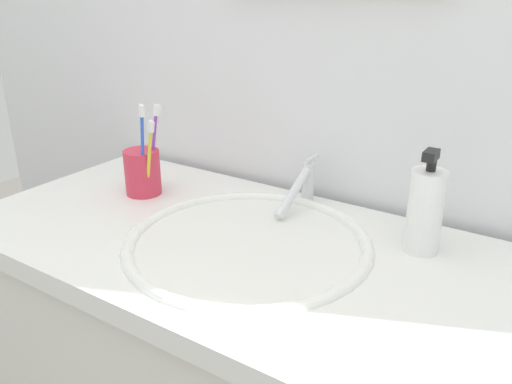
% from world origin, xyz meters
% --- Properties ---
extents(tiled_wall_back, '(2.32, 0.04, 2.40)m').
position_xyz_m(tiled_wall_back, '(0.00, 0.30, 1.20)').
color(tiled_wall_back, silver).
rests_on(tiled_wall_back, ground).
extents(sink_basin, '(0.45, 0.45, 0.11)m').
position_xyz_m(sink_basin, '(-0.00, -0.00, 0.87)').
color(sink_basin, white).
rests_on(sink_basin, vanity_counter).
extents(faucet, '(0.02, 0.17, 0.10)m').
position_xyz_m(faucet, '(-0.00, 0.20, 0.96)').
color(faucet, silver).
rests_on(faucet, sink_basin).
extents(toothbrush_cup, '(0.08, 0.08, 0.10)m').
position_xyz_m(toothbrush_cup, '(-0.33, 0.07, 0.96)').
color(toothbrush_cup, '#D8334C').
rests_on(toothbrush_cup, vanity_counter).
extents(toothbrush_purple, '(0.03, 0.04, 0.19)m').
position_xyz_m(toothbrush_purple, '(-0.31, 0.09, 1.02)').
color(toothbrush_purple, purple).
rests_on(toothbrush_purple, toothbrush_cup).
extents(toothbrush_yellow, '(0.05, 0.01, 0.17)m').
position_xyz_m(toothbrush_yellow, '(-0.28, 0.05, 1.01)').
color(toothbrush_yellow, yellow).
rests_on(toothbrush_yellow, toothbrush_cup).
extents(toothbrush_blue, '(0.04, 0.02, 0.20)m').
position_xyz_m(toothbrush_blue, '(-0.30, 0.05, 1.03)').
color(toothbrush_blue, blue).
rests_on(toothbrush_blue, toothbrush_cup).
extents(toothbrush_white, '(0.02, 0.05, 0.18)m').
position_xyz_m(toothbrush_white, '(-0.32, 0.11, 1.02)').
color(toothbrush_white, white).
rests_on(toothbrush_white, toothbrush_cup).
extents(soap_dispenser, '(0.06, 0.06, 0.19)m').
position_xyz_m(soap_dispenser, '(0.27, 0.14, 0.99)').
color(soap_dispenser, white).
rests_on(soap_dispenser, vanity_counter).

